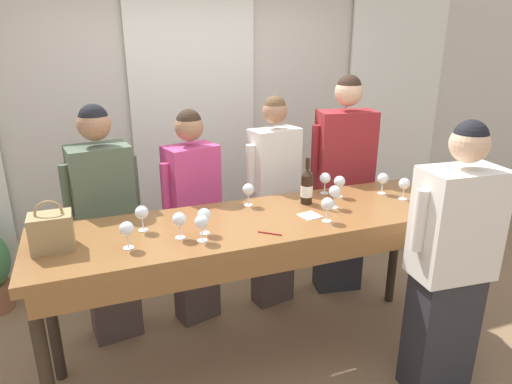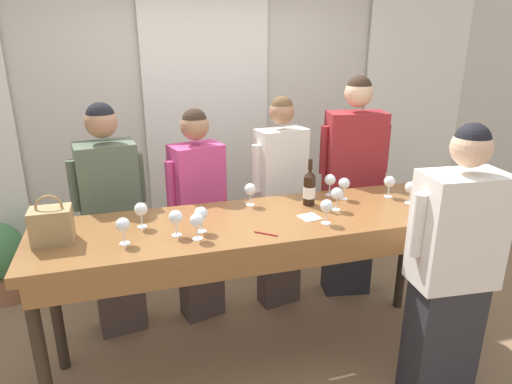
% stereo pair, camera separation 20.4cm
% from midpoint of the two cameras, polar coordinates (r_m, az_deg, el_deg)
% --- Properties ---
extents(ground_plane, '(18.00, 18.00, 0.00)m').
position_cam_midpoint_polar(ground_plane, '(3.36, -1.38, -20.05)').
color(ground_plane, '#846647').
extents(wall_back, '(12.00, 0.06, 2.80)m').
position_cam_midpoint_polar(wall_back, '(4.30, -9.20, 9.26)').
color(wall_back, beige).
rests_on(wall_back, ground_plane).
extents(curtain_panel_center, '(1.13, 0.03, 2.69)m').
position_cam_midpoint_polar(curtain_panel_center, '(4.25, -8.98, 8.38)').
color(curtain_panel_center, white).
rests_on(curtain_panel_center, ground_plane).
extents(curtain_panel_right, '(1.13, 0.03, 2.69)m').
position_cam_midpoint_polar(curtain_panel_right, '(5.15, 15.69, 9.78)').
color(curtain_panel_right, white).
rests_on(curtain_panel_right, ground_plane).
extents(tasting_bar, '(2.71, 0.73, 1.05)m').
position_cam_midpoint_polar(tasting_bar, '(2.84, -1.39, -5.45)').
color(tasting_bar, brown).
rests_on(tasting_bar, ground_plane).
extents(wine_bottle, '(0.08, 0.08, 0.31)m').
position_cam_midpoint_polar(wine_bottle, '(3.04, 4.46, 0.64)').
color(wine_bottle, black).
rests_on(wine_bottle, tasting_bar).
extents(handbag, '(0.22, 0.16, 0.27)m').
position_cam_midpoint_polar(handbag, '(2.66, -26.24, -4.47)').
color(handbag, '#997A4C').
rests_on(handbag, tasting_bar).
extents(wine_glass_front_left, '(0.08, 0.08, 0.15)m').
position_cam_midpoint_polar(wine_glass_front_left, '(2.51, -9.15, -3.83)').
color(wine_glass_front_left, white).
rests_on(wine_glass_front_left, tasting_bar).
extents(wine_glass_front_mid, '(0.08, 0.08, 0.15)m').
position_cam_midpoint_polar(wine_glass_front_mid, '(2.98, 7.86, -0.02)').
color(wine_glass_front_mid, white).
rests_on(wine_glass_front_mid, tasting_bar).
extents(wine_glass_front_right, '(0.08, 0.08, 0.15)m').
position_cam_midpoint_polar(wine_glass_front_right, '(3.25, 6.86, 1.63)').
color(wine_glass_front_right, white).
rests_on(wine_glass_front_right, tasting_bar).
extents(wine_glass_center_left, '(0.08, 0.08, 0.15)m').
position_cam_midpoint_polar(wine_glass_center_left, '(3.23, 16.35, 0.90)').
color(wine_glass_center_left, white).
rests_on(wine_glass_center_left, tasting_bar).
extents(wine_glass_center_mid, '(0.08, 0.08, 0.15)m').
position_cam_midpoint_polar(wine_glass_center_mid, '(3.31, 13.90, 1.55)').
color(wine_glass_center_mid, white).
rests_on(wine_glass_center_mid, tasting_bar).
extents(wine_glass_center_right, '(0.08, 0.08, 0.15)m').
position_cam_midpoint_polar(wine_glass_center_right, '(2.76, 6.84, -1.59)').
color(wine_glass_center_right, white).
rests_on(wine_glass_center_right, tasting_bar).
extents(wine_glass_back_left, '(0.08, 0.08, 0.15)m').
position_cam_midpoint_polar(wine_glass_back_left, '(2.52, -18.12, -4.49)').
color(wine_glass_back_left, white).
rests_on(wine_glass_back_left, tasting_bar).
extents(wine_glass_back_mid, '(0.08, 0.08, 0.15)m').
position_cam_midpoint_polar(wine_glass_back_mid, '(2.99, -2.93, 0.22)').
color(wine_glass_back_mid, white).
rests_on(wine_glass_back_mid, tasting_bar).
extents(wine_glass_back_right, '(0.08, 0.08, 0.15)m').
position_cam_midpoint_polar(wine_glass_back_right, '(2.60, -8.73, -2.97)').
color(wine_glass_back_right, white).
rests_on(wine_glass_back_right, tasting_bar).
extents(wine_glass_near_host, '(0.08, 0.08, 0.15)m').
position_cam_midpoint_polar(wine_glass_near_host, '(3.19, 8.61, 1.24)').
color(wine_glass_near_host, white).
rests_on(wine_glass_near_host, tasting_bar).
extents(wine_glass_by_bottle, '(0.08, 0.08, 0.15)m').
position_cam_midpoint_polar(wine_glass_by_bottle, '(2.57, -11.84, -3.47)').
color(wine_glass_by_bottle, white).
rests_on(wine_glass_by_bottle, tasting_bar).
extents(wine_glass_by_handbag, '(0.08, 0.08, 0.15)m').
position_cam_midpoint_polar(wine_glass_by_handbag, '(2.72, -16.20, -2.59)').
color(wine_glass_by_handbag, white).
rests_on(wine_glass_by_handbag, tasting_bar).
extents(napkin, '(0.14, 0.14, 0.00)m').
position_cam_midpoint_polar(napkin, '(2.87, 4.69, -2.99)').
color(napkin, white).
rests_on(napkin, tasting_bar).
extents(pen, '(0.11, 0.10, 0.01)m').
position_cam_midpoint_polar(pen, '(2.61, -0.51, -5.22)').
color(pen, maroon).
rests_on(pen, tasting_bar).
extents(guest_olive_jacket, '(0.51, 0.33, 1.71)m').
position_cam_midpoint_polar(guest_olive_jacket, '(3.35, -19.93, -4.00)').
color(guest_olive_jacket, '#473833').
rests_on(guest_olive_jacket, ground_plane).
extents(guest_pink_top, '(0.47, 0.32, 1.64)m').
position_cam_midpoint_polar(guest_pink_top, '(3.41, -9.54, -3.05)').
color(guest_pink_top, '#473833').
rests_on(guest_pink_top, ground_plane).
extents(guest_cream_sweater, '(0.49, 0.27, 1.70)m').
position_cam_midpoint_polar(guest_cream_sweater, '(3.56, 0.58, -1.23)').
color(guest_cream_sweater, '#473833').
rests_on(guest_cream_sweater, ground_plane).
extents(guest_striped_shirt, '(0.56, 0.32, 1.83)m').
position_cam_midpoint_polar(guest_striped_shirt, '(3.80, 9.26, 0.76)').
color(guest_striped_shirt, '#28282D').
rests_on(guest_striped_shirt, ground_plane).
extents(host_pouring, '(0.56, 0.31, 1.71)m').
position_cam_midpoint_polar(host_pouring, '(2.85, 21.23, -8.62)').
color(host_pouring, '#28282D').
rests_on(host_pouring, ground_plane).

